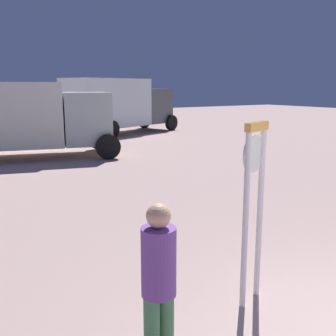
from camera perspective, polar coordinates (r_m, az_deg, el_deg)
The scene contains 4 objects.
standing_clock at distance 4.81m, azimuth 12.07°, elevation -3.58°, with size 0.45×0.23×2.21m.
person_near_clock at distance 3.67m, azimuth -1.32°, elevation -15.91°, with size 0.31×0.31×1.63m.
box_truck_near at distance 15.60m, azimuth -20.69°, elevation 6.88°, with size 7.02×4.14×2.75m.
box_truck_far at distance 22.51m, azimuth -7.05°, elevation 9.02°, with size 7.34×4.40×3.01m.
Camera 1 is at (-3.96, -1.67, 2.60)m, focal length 42.78 mm.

